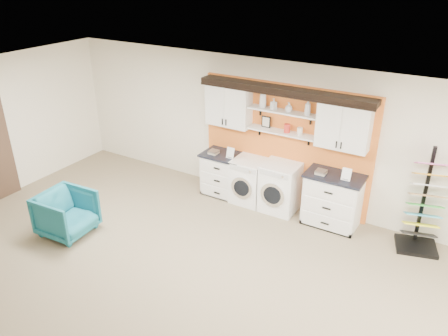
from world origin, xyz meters
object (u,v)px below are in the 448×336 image
Objects in this scene: base_cabinet_right at (332,200)px; dryer at (280,187)px; washer at (250,181)px; sample_rack at (422,219)px; armchair at (67,214)px; base_cabinet_left at (225,174)px.

dryer is at bearing -179.81° from base_cabinet_right.
base_cabinet_right reaches higher than washer.
sample_rack reaches higher than base_cabinet_right.
dryer reaches higher than armchair.
washer reaches higher than armchair.
dryer is (0.65, 0.00, 0.03)m from washer.
dryer is at bearing -0.16° from base_cabinet_left.
washer is 1.04× the size of armchair.
base_cabinet_right reaches higher than base_cabinet_left.
base_cabinet_right is at bearing -59.24° from armchair.
base_cabinet_left is at bearing 164.94° from sample_rack.
base_cabinet_right reaches higher than dryer.
dryer is at bearing -50.74° from armchair.
dryer is (1.23, -0.00, 0.03)m from base_cabinet_left.
base_cabinet_left is 0.95× the size of dryer.
washer is 0.50× the size of sample_rack.
base_cabinet_right is at bearing 165.79° from sample_rack.
armchair is (-3.90, -2.67, -0.11)m from base_cabinet_right.
sample_rack reaches higher than washer.
armchair is at bearing -145.56° from base_cabinet_right.
base_cabinet_left is at bearing 179.84° from dryer.
dryer is at bearing 0.00° from washer.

